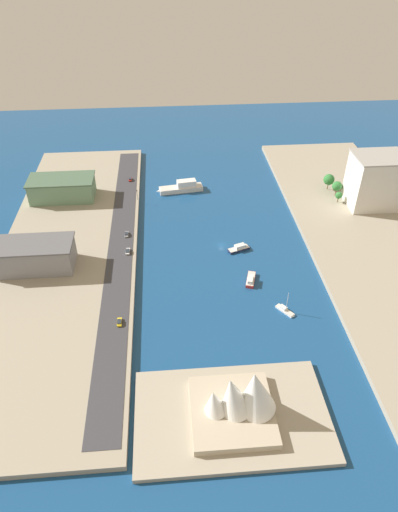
# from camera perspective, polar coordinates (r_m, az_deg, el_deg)

# --- Properties ---
(ground_plane) EXTENTS (440.00, 440.00, 0.00)m
(ground_plane) POSITION_cam_1_polar(r_m,az_deg,el_deg) (243.58, 2.85, 1.37)
(ground_plane) COLOR navy
(quay_west) EXTENTS (70.00, 240.00, 2.71)m
(quay_west) POSITION_cam_1_polar(r_m,az_deg,el_deg) (264.33, 20.38, 2.36)
(quay_west) COLOR #9E937F
(quay_west) RESTS_ON ground_plane
(quay_east) EXTENTS (70.00, 240.00, 2.71)m
(quay_east) POSITION_cam_1_polar(r_m,az_deg,el_deg) (246.70, -15.95, 0.68)
(quay_east) COLOR #9E937F
(quay_east) RESTS_ON ground_plane
(peninsula_point) EXTENTS (68.28, 41.72, 2.00)m
(peninsula_point) POSITION_cam_1_polar(r_m,az_deg,el_deg) (170.01, 4.13, -19.34)
(peninsula_point) COLOR #A89E89
(peninsula_point) RESTS_ON ground_plane
(road_strip) EXTENTS (12.80, 228.00, 0.15)m
(road_strip) POSITION_cam_1_polar(r_m,az_deg,el_deg) (241.64, -9.80, 1.28)
(road_strip) COLOR #38383D
(road_strip) RESTS_ON quay_east
(tugboat_red) EXTENTS (6.67, 12.72, 3.49)m
(tugboat_red) POSITION_cam_1_polar(r_m,az_deg,el_deg) (220.39, 6.52, -2.93)
(tugboat_red) COLOR red
(tugboat_red) RESTS_ON ground_plane
(patrol_launch_navy) EXTENTS (12.59, 7.64, 3.22)m
(patrol_launch_navy) POSITION_cam_1_polar(r_m,az_deg,el_deg) (239.96, 5.03, 0.99)
(patrol_launch_navy) COLOR #1E284C
(patrol_launch_navy) RESTS_ON ground_plane
(sailboat_small_white) EXTENTS (7.56, 9.05, 11.35)m
(sailboat_small_white) POSITION_cam_1_polar(r_m,az_deg,el_deg) (207.50, 10.72, -6.66)
(sailboat_small_white) COLOR white
(sailboat_small_white) RESTS_ON ground_plane
(ferry_white_commuter) EXTENTS (29.97, 10.82, 7.04)m
(ferry_white_commuter) POSITION_cam_1_polar(r_m,az_deg,el_deg) (292.40, -2.13, 8.62)
(ferry_white_commuter) COLOR silver
(ferry_white_commuter) RESTS_ON ground_plane
(hotel_broad_white) EXTENTS (28.91, 23.74, 30.86)m
(hotel_broad_white) POSITION_cam_1_polar(r_m,az_deg,el_deg) (285.50, 21.23, 8.81)
(hotel_broad_white) COLOR silver
(hotel_broad_white) RESTS_ON quay_west
(terminal_long_green) EXTENTS (39.03, 19.66, 13.11)m
(terminal_long_green) POSITION_cam_1_polar(r_m,az_deg,el_deg) (289.17, -16.79, 8.15)
(terminal_long_green) COLOR slate
(terminal_long_green) RESTS_ON quay_east
(warehouse_low_gray) EXTENTS (39.83, 18.77, 14.05)m
(warehouse_low_gray) POSITION_cam_1_polar(r_m,az_deg,el_deg) (234.04, -20.13, 0.05)
(warehouse_low_gray) COLOR gray
(warehouse_low_gray) RESTS_ON quay_east
(sedan_silver) EXTENTS (1.95, 4.90, 1.57)m
(sedan_silver) POSITION_cam_1_polar(r_m,az_deg,el_deg) (248.48, -9.08, 2.73)
(sedan_silver) COLOR black
(sedan_silver) RESTS_ON road_strip
(van_white) EXTENTS (2.15, 5.18, 1.50)m
(van_white) POSITION_cam_1_polar(r_m,az_deg,el_deg) (235.70, -8.93, 0.60)
(van_white) COLOR black
(van_white) RESTS_ON road_strip
(taxi_yellow_cab) EXTENTS (2.09, 4.85, 1.44)m
(taxi_yellow_cab) POSITION_cam_1_polar(r_m,az_deg,el_deg) (197.73, -9.96, -8.17)
(taxi_yellow_cab) COLOR black
(taxi_yellow_cab) RESTS_ON road_strip
(pickup_red) EXTENTS (2.01, 4.51, 1.57)m
(pickup_red) POSITION_cam_1_polar(r_m,az_deg,el_deg) (302.77, -8.63, 9.51)
(pickup_red) COLOR black
(pickup_red) RESTS_ON road_strip
(traffic_light_waterfront) EXTENTS (0.36, 0.36, 6.50)m
(traffic_light_waterfront) POSITION_cam_1_polar(r_m,az_deg,el_deg) (278.88, -7.78, 7.82)
(traffic_light_waterfront) COLOR black
(traffic_light_waterfront) RESTS_ON quay_east
(opera_landmark) EXTENTS (29.59, 29.49, 21.98)m
(opera_landmark) POSITION_cam_1_polar(r_m,az_deg,el_deg) (162.62, 5.15, -17.46)
(opera_landmark) COLOR #BCAD93
(opera_landmark) RESTS_ON peninsula_point
(park_tree_cluster) EXTENTS (8.89, 21.66, 10.11)m
(park_tree_cluster) POSITION_cam_1_polar(r_m,az_deg,el_deg) (294.37, 16.47, 8.70)
(park_tree_cluster) COLOR brown
(park_tree_cluster) RESTS_ON quay_west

